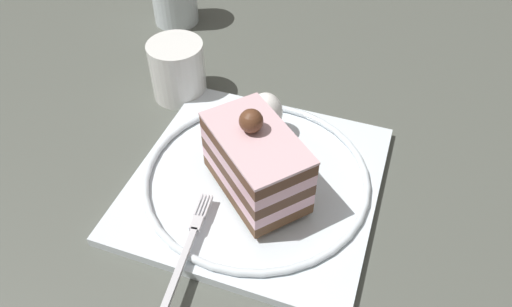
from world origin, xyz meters
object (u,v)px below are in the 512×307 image
(dessert_plate, at_px, (256,180))
(whipped_cream_dollop, at_px, (265,113))
(cake_slice, at_px, (256,162))
(fork, at_px, (188,245))
(drink_glass_near, at_px, (178,72))

(dessert_plate, distance_m, whipped_cream_dollop, 0.08)
(dessert_plate, relative_size, cake_slice, 2.09)
(dessert_plate, bearing_deg, cake_slice, -73.55)
(whipped_cream_dollop, xyz_separation_m, fork, (-0.02, -0.17, -0.02))
(dessert_plate, bearing_deg, drink_glass_near, 138.18)
(dessert_plate, distance_m, drink_glass_near, 0.19)
(whipped_cream_dollop, relative_size, drink_glass_near, 0.66)
(cake_slice, height_order, fork, cake_slice)
(whipped_cream_dollop, xyz_separation_m, drink_glass_near, (-0.13, 0.05, -0.01))
(cake_slice, xyz_separation_m, drink_glass_near, (-0.14, 0.14, -0.02))
(dessert_plate, height_order, drink_glass_near, drink_glass_near)
(dessert_plate, height_order, cake_slice, cake_slice)
(cake_slice, distance_m, fork, 0.10)
(whipped_cream_dollop, height_order, drink_glass_near, drink_glass_near)
(dessert_plate, xyz_separation_m, whipped_cream_dollop, (-0.01, 0.07, 0.03))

